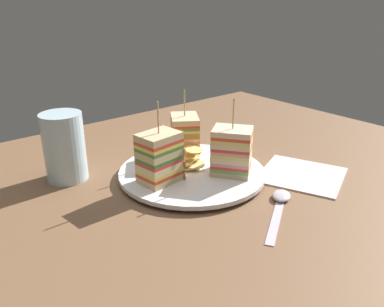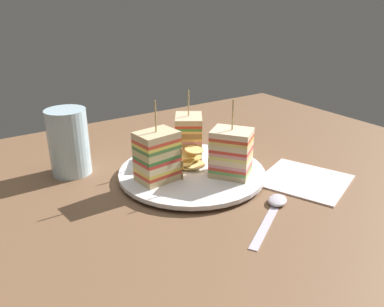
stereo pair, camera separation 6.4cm
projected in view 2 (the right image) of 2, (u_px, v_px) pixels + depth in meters
ground_plane at (192, 181)px, 66.54cm from camera, size 104.06×76.34×1.80cm
plate at (192, 173)px, 65.90cm from camera, size 24.67×24.67×1.28cm
sandwich_wedge_0 at (189, 136)px, 70.29cm from camera, size 7.34×7.78×12.19cm
sandwich_wedge_1 at (158, 157)px, 60.75cm from camera, size 6.74×5.35×12.95cm
sandwich_wedge_2 at (231, 153)px, 62.53cm from camera, size 7.65×7.93×12.72cm
chip_pile at (188, 159)px, 66.30cm from camera, size 6.61×6.25×3.62cm
spoon at (275, 206)px, 56.17cm from camera, size 13.44×9.32×1.00cm
napkin at (305, 179)px, 64.66cm from camera, size 16.70×17.02×0.50cm
drinking_glass at (69, 147)px, 65.91cm from camera, size 6.73×6.73×11.35cm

